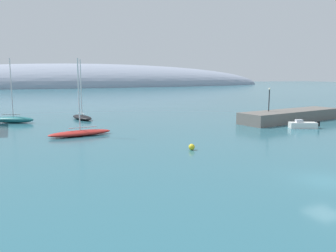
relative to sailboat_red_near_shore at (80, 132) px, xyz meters
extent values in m
plane|color=#2D6675|center=(12.91, -26.69, -0.46)|extent=(600.00, 600.00, 0.00)
cube|color=#66605B|center=(34.87, -0.32, 0.46)|extent=(21.03, 8.21, 1.84)
ellipsoid|color=#8E99AD|center=(38.29, 189.27, -0.46)|extent=(275.05, 65.68, 29.81)
ellipsoid|color=red|center=(0.00, 0.00, -0.10)|extent=(8.25, 2.95, 0.73)
cylinder|color=silver|center=(0.00, 0.00, 4.79)|extent=(0.16, 0.16, 9.05)
cube|color=silver|center=(0.36, 0.04, 0.62)|extent=(3.62, 0.53, 0.10)
ellipsoid|color=black|center=(3.35, 16.60, -0.10)|extent=(3.40, 7.00, 0.73)
cylinder|color=silver|center=(3.35, 16.60, 5.09)|extent=(0.18, 0.18, 9.65)
cube|color=silver|center=(3.30, 16.90, 0.62)|extent=(0.65, 2.99, 0.10)
ellipsoid|color=#1E6B70|center=(-7.62, 16.69, 0.06)|extent=(6.74, 4.71, 1.03)
cylinder|color=silver|center=(-7.62, 16.69, 5.23)|extent=(0.15, 0.15, 9.31)
cube|color=silver|center=(-7.88, 16.83, 0.92)|extent=(2.69, 1.46, 0.10)
cube|color=white|center=(30.87, -6.87, -0.03)|extent=(4.12, 3.05, 0.86)
cube|color=black|center=(32.82, -7.82, 0.18)|extent=(0.55, 0.52, 0.77)
cube|color=#B2B7C1|center=(30.35, -6.62, 0.60)|extent=(1.23, 1.23, 0.40)
sphere|color=yellow|center=(9.02, -13.21, -0.14)|extent=(0.65, 0.65, 0.65)
cylinder|color=black|center=(30.34, 0.00, 3.10)|extent=(0.16, 0.16, 3.44)
sphere|color=#EAEACC|center=(30.34, 0.00, 5.00)|extent=(0.36, 0.36, 0.36)
camera|label=1|loc=(-7.75, -44.12, 7.29)|focal=36.91mm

